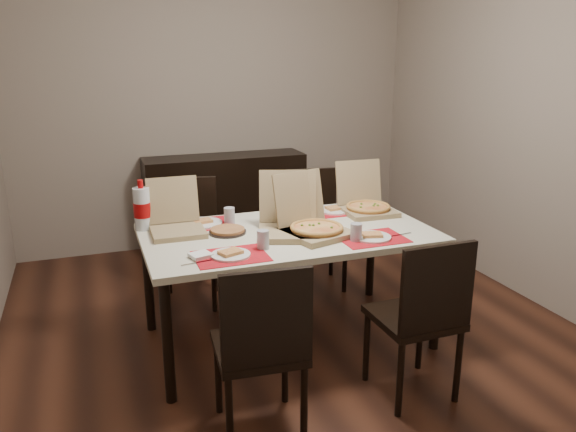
% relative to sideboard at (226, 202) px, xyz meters
% --- Properties ---
extents(ground, '(3.80, 4.00, 0.02)m').
position_rel_sideboard_xyz_m(ground, '(0.00, -1.78, -0.46)').
color(ground, '#432114').
rests_on(ground, ground).
extents(room_walls, '(3.84, 4.02, 2.62)m').
position_rel_sideboard_xyz_m(room_walls, '(0.00, -1.35, 1.28)').
color(room_walls, gray).
rests_on(room_walls, ground).
extents(sideboard, '(1.50, 0.40, 0.90)m').
position_rel_sideboard_xyz_m(sideboard, '(0.00, 0.00, 0.00)').
color(sideboard, black).
rests_on(sideboard, ground).
extents(dining_table, '(1.80, 1.00, 0.75)m').
position_rel_sideboard_xyz_m(dining_table, '(-0.06, -1.91, 0.23)').
color(dining_table, beige).
rests_on(dining_table, ground).
extents(chair_near_left, '(0.45, 0.45, 0.93)m').
position_rel_sideboard_xyz_m(chair_near_left, '(-0.52, -2.80, 0.06)').
color(chair_near_left, black).
rests_on(chair_near_left, ground).
extents(chair_near_right, '(0.43, 0.43, 0.93)m').
position_rel_sideboard_xyz_m(chair_near_right, '(0.38, -2.78, 0.06)').
color(chair_near_right, black).
rests_on(chair_near_right, ground).
extents(chair_far_left, '(0.51, 0.51, 0.93)m').
position_rel_sideboard_xyz_m(chair_far_left, '(-0.54, -1.06, 0.06)').
color(chair_far_left, black).
rests_on(chair_far_left, ground).
extents(chair_far_right, '(0.47, 0.47, 0.93)m').
position_rel_sideboard_xyz_m(chair_far_right, '(0.47, -1.08, 0.06)').
color(chair_far_right, black).
rests_on(chair_far_right, ground).
extents(setting_near_left, '(0.53, 0.30, 0.11)m').
position_rel_sideboard_xyz_m(setting_near_left, '(-0.48, -2.21, 0.32)').
color(setting_near_left, red).
rests_on(setting_near_left, dining_table).
extents(setting_near_right, '(0.48, 0.30, 0.11)m').
position_rel_sideboard_xyz_m(setting_near_right, '(0.33, -2.22, 0.32)').
color(setting_near_right, red).
rests_on(setting_near_right, dining_table).
extents(setting_far_left, '(0.46, 0.30, 0.11)m').
position_rel_sideboard_xyz_m(setting_far_left, '(-0.52, -1.59, 0.32)').
color(setting_far_left, red).
rests_on(setting_far_left, dining_table).
extents(setting_far_right, '(0.48, 0.30, 0.11)m').
position_rel_sideboard_xyz_m(setting_far_right, '(0.35, -1.61, 0.32)').
color(setting_far_right, red).
rests_on(setting_far_right, dining_table).
extents(napkin_loose, '(0.16, 0.16, 0.02)m').
position_rel_sideboard_xyz_m(napkin_loose, '(0.04, -2.02, 0.31)').
color(napkin_loose, white).
rests_on(napkin_loose, dining_table).
extents(pizza_box_center, '(0.46, 0.49, 0.37)m').
position_rel_sideboard_xyz_m(pizza_box_center, '(0.06, -2.02, 0.36)').
color(pizza_box_center, '#8F7852').
rests_on(pizza_box_center, dining_table).
extents(pizza_box_right, '(0.35, 0.39, 0.34)m').
position_rel_sideboard_xyz_m(pizza_box_right, '(0.60, -1.69, 0.36)').
color(pizza_box_right, '#8F7852').
rests_on(pizza_box_right, dining_table).
extents(pizza_box_left, '(0.33, 0.36, 0.32)m').
position_rel_sideboard_xyz_m(pizza_box_left, '(-0.72, -1.68, 0.36)').
color(pizza_box_left, '#8F7852').
rests_on(pizza_box_left, dining_table).
extents(pizza_box_extra, '(0.48, 0.50, 0.37)m').
position_rel_sideboard_xyz_m(pizza_box_extra, '(-0.07, -1.95, 0.36)').
color(pizza_box_extra, '#8F7852').
rests_on(pizza_box_extra, dining_table).
extents(faina_plate, '(0.23, 0.23, 0.03)m').
position_rel_sideboard_xyz_m(faina_plate, '(-0.43, -1.82, 0.31)').
color(faina_plate, black).
rests_on(faina_plate, dining_table).
extents(dip_bowl, '(0.16, 0.16, 0.03)m').
position_rel_sideboard_xyz_m(dip_bowl, '(-0.01, -1.74, 0.32)').
color(dip_bowl, white).
rests_on(dip_bowl, dining_table).
extents(soda_bottle, '(0.11, 0.11, 0.32)m').
position_rel_sideboard_xyz_m(soda_bottle, '(-0.91, -1.56, 0.44)').
color(soda_bottle, silver).
rests_on(soda_bottle, dining_table).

